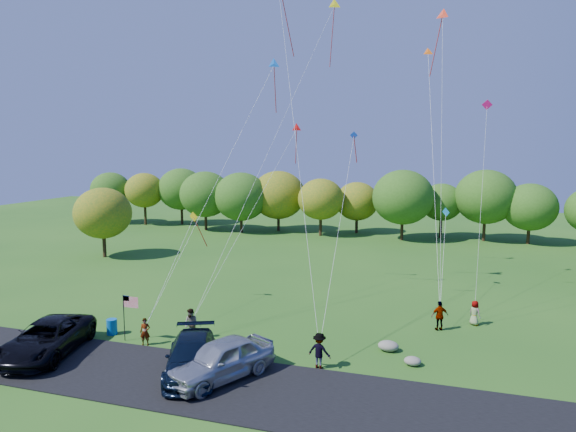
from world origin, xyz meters
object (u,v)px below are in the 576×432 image
minivan_navy (192,357)px  trash_barrel (112,327)px  flyer_e (475,313)px  flyer_b (191,324)px  flyer_a (145,332)px  minivan_dark (47,338)px  flyer_c (319,351)px  minivan_silver (221,359)px  park_bench (68,327)px  flyer_d (440,316)px

minivan_navy → trash_barrel: (-7.02, 3.40, -0.44)m
trash_barrel → minivan_navy: bearing=-25.8°
flyer_e → minivan_navy: bearing=80.4°
minivan_navy → flyer_b: 4.62m
flyer_b → trash_barrel: bearing=-160.2°
flyer_a → trash_barrel: (-2.81, 0.88, -0.31)m
minivan_dark → flyer_a: (4.12, 2.78, -0.17)m
flyer_c → minivan_silver: bearing=41.9°
flyer_c → park_bench: bearing=9.2°
flyer_b → flyer_e: flyer_b is taller
flyer_c → trash_barrel: bearing=5.3°
minivan_dark → flyer_b: bearing=21.5°
minivan_navy → trash_barrel: size_ratio=6.34×
minivan_navy → flyer_a: bearing=126.1°
flyer_d → trash_barrel: bearing=-6.3°
minivan_dark → flyer_c: 14.29m
park_bench → minivan_dark: bearing=-88.5°
minivan_silver → trash_barrel: minivan_silver is taller
flyer_b → minivan_dark: bearing=-132.8°
flyer_e → flyer_c: bearing=89.3°
minivan_navy → park_bench: bearing=141.9°
park_bench → trash_barrel: park_bench is taller
minivan_silver → flyer_e: size_ratio=3.60×
flyer_e → trash_barrel: flyer_e is taller
minivan_dark → trash_barrel: bearing=56.7°
flyer_b → flyer_e: bearing=37.3°
flyer_e → flyer_b: bearing=65.2°
flyer_a → minivan_navy: bearing=-49.3°
flyer_d → park_bench: (-20.62, -7.30, -0.39)m
minivan_dark → flyer_c: (14.02, 2.78, -0.04)m
minivan_dark → minivan_navy: size_ratio=1.10×
minivan_silver → trash_barrel: size_ratio=6.09×
flyer_e → park_bench: bearing=61.3°
flyer_b → park_bench: flyer_b is taller
flyer_e → trash_barrel: bearing=61.4°
trash_barrel → minivan_silver: bearing=-22.2°
flyer_a → flyer_b: (2.01, 1.55, 0.12)m
flyer_b → park_bench: size_ratio=1.06×
minivan_navy → park_bench: 9.68m
park_bench → trash_barrel: bearing=2.2°
minivan_dark → flyer_a: 4.97m
minivan_navy → flyer_c: 6.23m
minivan_dark → flyer_c: minivan_dark is taller
minivan_dark → park_bench: size_ratio=3.79×
minivan_navy → minivan_silver: (1.58, -0.12, 0.11)m
minivan_silver → flyer_a: minivan_silver is taller
park_bench → flyer_b: bearing=-6.3°
flyer_d → trash_barrel: (-18.30, -6.43, -0.44)m
minivan_dark → flyer_b: minivan_dark is taller
minivan_dark → flyer_a: size_ratio=4.13×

